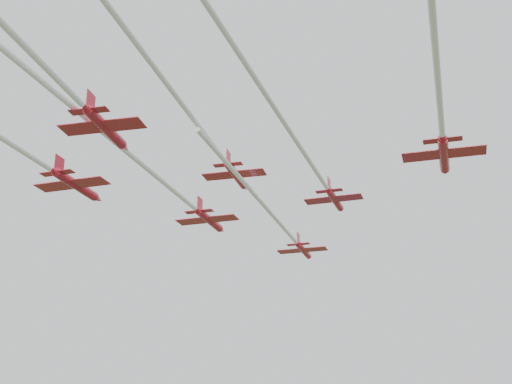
% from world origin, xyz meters
% --- Properties ---
extents(jet_lead, '(8.31, 54.68, 2.48)m').
position_xyz_m(jet_lead, '(3.08, 17.47, 57.70)').
color(jet_lead, red).
extents(jet_row2_left, '(9.42, 57.80, 2.80)m').
position_xyz_m(jet_row2_left, '(-8.22, 0.92, 58.76)').
color(jet_row2_left, red).
extents(jet_row2_right, '(8.37, 64.49, 2.49)m').
position_xyz_m(jet_row2_right, '(10.70, -3.89, 59.93)').
color(jet_row2_right, red).
extents(jet_row3_left, '(9.91, 54.45, 2.94)m').
position_xyz_m(jet_row3_left, '(-20.11, -16.59, 58.47)').
color(jet_row3_left, red).
extents(jet_row3_mid, '(8.13, 63.41, 2.44)m').
position_xyz_m(jet_row3_mid, '(1.23, -17.72, 59.35)').
color(jet_row3_mid, red).
extents(jet_row3_right, '(9.36, 60.62, 2.81)m').
position_xyz_m(jet_row3_right, '(26.88, -18.82, 57.79)').
color(jet_row3_right, red).
extents(jet_row4_left, '(9.23, 51.66, 2.75)m').
position_xyz_m(jet_row4_left, '(-7.34, -31.31, 58.20)').
color(jet_row4_left, red).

